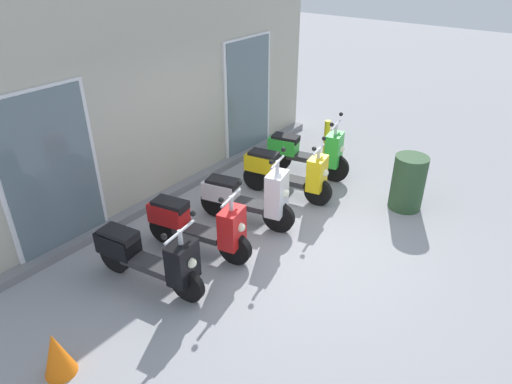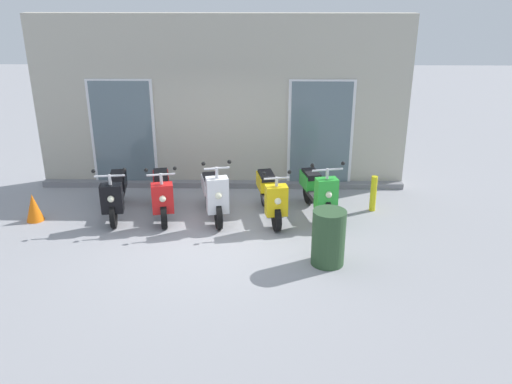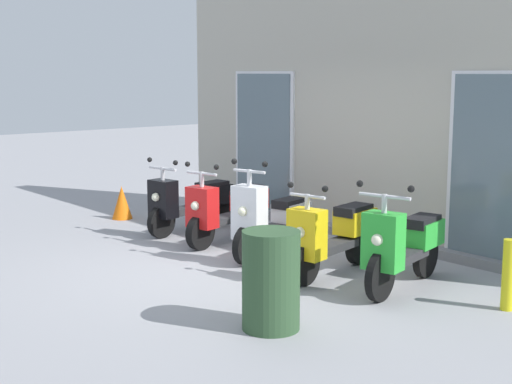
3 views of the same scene
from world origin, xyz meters
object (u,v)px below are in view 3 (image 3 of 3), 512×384
(scooter_white, at_px, (271,219))
(scooter_yellow, at_px, (333,234))
(curb_bollard, at_px, (508,275))
(traffic_cone, at_px, (122,202))
(scooter_black, at_px, (191,201))
(trash_bin, at_px, (271,280))
(scooter_red, at_px, (228,209))
(scooter_green, at_px, (404,244))

(scooter_white, distance_m, scooter_yellow, 1.05)
(curb_bollard, height_order, traffic_cone, curb_bollard)
(scooter_black, bearing_deg, curb_bollard, 3.21)
(scooter_black, relative_size, scooter_yellow, 1.02)
(trash_bin, bearing_deg, scooter_red, 148.22)
(traffic_cone, bearing_deg, scooter_black, 11.43)
(trash_bin, bearing_deg, traffic_cone, 163.85)
(scooter_green, distance_m, curb_bollard, 1.12)
(scooter_yellow, height_order, trash_bin, scooter_yellow)
(curb_bollard, distance_m, traffic_cone, 6.37)
(scooter_black, distance_m, curb_bollard, 4.89)
(scooter_black, relative_size, scooter_green, 1.01)
(scooter_white, relative_size, scooter_green, 0.96)
(trash_bin, bearing_deg, scooter_black, 154.42)
(scooter_red, bearing_deg, scooter_white, -5.43)
(scooter_white, distance_m, curb_bollard, 3.05)
(scooter_black, distance_m, scooter_yellow, 2.91)
(scooter_white, xyz_separation_m, scooter_yellow, (1.05, 0.01, -0.02))
(curb_bollard, xyz_separation_m, traffic_cone, (-6.34, -0.57, -0.09))
(scooter_yellow, bearing_deg, scooter_white, -179.54)
(scooter_red, xyz_separation_m, scooter_green, (2.92, 0.07, 0.04))
(traffic_cone, xyz_separation_m, trash_bin, (5.25, -1.52, 0.19))
(scooter_black, xyz_separation_m, traffic_cone, (-1.46, -0.29, -0.19))
(scooter_red, height_order, scooter_green, scooter_green)
(scooter_green, relative_size, trash_bin, 1.76)
(trash_bin, bearing_deg, scooter_green, 89.98)
(curb_bollard, bearing_deg, scooter_green, -169.04)
(scooter_black, distance_m, traffic_cone, 1.50)
(scooter_red, bearing_deg, trash_bin, -31.78)
(scooter_yellow, relative_size, curb_bollard, 2.26)
(scooter_white, xyz_separation_m, trash_bin, (1.93, -1.71, -0.03))
(scooter_white, relative_size, trash_bin, 1.69)
(scooter_green, xyz_separation_m, trash_bin, (-0.00, -1.88, -0.04))
(scooter_red, distance_m, scooter_green, 2.92)
(scooter_yellow, distance_m, trash_bin, 1.93)
(scooter_yellow, relative_size, scooter_green, 1.00)
(scooter_white, xyz_separation_m, curb_bollard, (3.02, 0.38, -0.13))
(scooter_red, relative_size, trash_bin, 1.76)
(scooter_black, height_order, scooter_white, scooter_white)
(scooter_red, distance_m, scooter_yellow, 2.04)
(scooter_green, xyz_separation_m, curb_bollard, (1.09, 0.21, -0.14))
(scooter_red, bearing_deg, scooter_black, 179.41)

